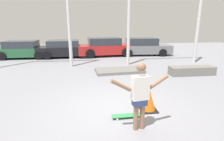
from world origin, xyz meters
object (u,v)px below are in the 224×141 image
at_px(skateboarder, 140,93).
at_px(traffic_cone, 149,100).
at_px(parked_car_red, 106,47).
at_px(grind_box, 192,71).
at_px(parked_car_green, 24,50).
at_px(skateboard, 127,116).
at_px(parked_car_grey, 143,47).
at_px(parked_car_black, 66,49).
at_px(manual_pad, 119,71).

bearing_deg(skateboarder, traffic_cone, 49.52).
bearing_deg(traffic_cone, parked_car_red, 92.16).
relative_size(grind_box, parked_car_green, 0.56).
distance_m(skateboard, grind_box, 5.66).
xyz_separation_m(skateboarder, parked_car_red, (0.20, 10.50, -0.23)).
bearing_deg(skateboarder, skateboard, 99.68).
distance_m(skateboarder, skateboard, 1.06).
bearing_deg(skateboard, grind_box, 40.58).
bearing_deg(parked_car_red, parked_car_grey, -5.01).
relative_size(parked_car_green, parked_car_grey, 0.90).
distance_m(skateboarder, parked_car_black, 10.80).
relative_size(skateboard, parked_car_grey, 0.18).
bearing_deg(parked_car_green, manual_pad, -35.76).
distance_m(manual_pad, traffic_cone, 4.46).
bearing_deg(parked_car_black, traffic_cone, -71.39).
xyz_separation_m(parked_car_red, parked_car_grey, (3.15, 0.02, -0.03)).
bearing_deg(parked_car_grey, skateboard, -105.68).
xyz_separation_m(parked_car_green, parked_car_black, (3.12, 0.04, 0.00)).
bearing_deg(parked_car_black, grind_box, -42.70).
distance_m(grind_box, parked_car_green, 11.82).
bearing_deg(traffic_cone, skateboard, -155.32).
bearing_deg(parked_car_red, grind_box, -63.46).
height_order(grind_box, parked_car_grey, parked_car_grey).
bearing_deg(parked_car_grey, parked_car_green, -175.00).
xyz_separation_m(parked_car_red, traffic_cone, (0.36, -9.59, -0.37)).
bearing_deg(parked_car_grey, manual_pad, -115.46).
bearing_deg(parked_car_green, skateboarder, -58.03).
bearing_deg(parked_car_green, skateboard, -57.39).
relative_size(skateboarder, manual_pad, 0.66).
distance_m(manual_pad, parked_car_green, 8.26).
xyz_separation_m(grind_box, parked_car_red, (-3.84, 6.18, 0.50)).
bearing_deg(skateboard, traffic_cone, 23.64).
bearing_deg(grind_box, traffic_cone, -135.56).
bearing_deg(manual_pad, grind_box, -16.18).
bearing_deg(parked_car_green, grind_box, -29.28).
distance_m(skateboard, parked_car_black, 10.22).
relative_size(manual_pad, parked_car_green, 0.63).
distance_m(parked_car_black, traffic_cone, 10.12).
xyz_separation_m(parked_car_green, traffic_cone, (6.69, -9.42, -0.29)).
bearing_deg(skateboarder, parked_car_grey, 63.81).
bearing_deg(manual_pad, parked_car_red, 92.79).
bearing_deg(parked_car_red, manual_pad, -92.53).
xyz_separation_m(skateboarder, manual_pad, (0.45, 5.36, -0.87)).
bearing_deg(skateboarder, parked_car_black, 97.62).
relative_size(skateboarder, traffic_cone, 2.42).
distance_m(parked_car_red, traffic_cone, 9.61).
xyz_separation_m(skateboard, parked_car_red, (0.39, 9.94, 0.65)).
height_order(parked_car_red, parked_car_grey, parked_car_red).
distance_m(skateboarder, parked_car_green, 12.01).
height_order(parked_car_black, parked_car_grey, parked_car_grey).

